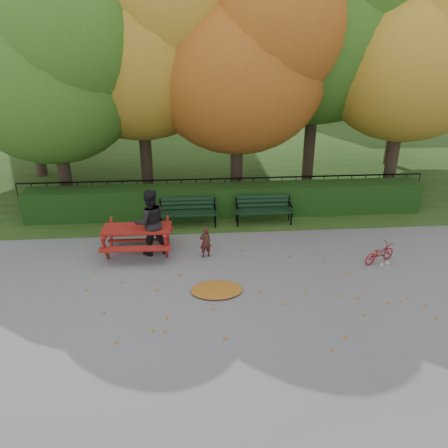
{
  "coord_description": "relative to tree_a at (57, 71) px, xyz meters",
  "views": [
    {
      "loc": [
        -1.18,
        -9.04,
        5.62
      ],
      "look_at": [
        -0.34,
        1.42,
        1.0
      ],
      "focal_mm": 35.0,
      "sensor_mm": 36.0,
      "label": 1
    }
  ],
  "objects": [
    {
      "name": "building_right",
      "position": [
        13.19,
        22.42,
        1.48
      ],
      "size": [
        9.0,
        6.0,
        12.0
      ],
      "primitive_type": "cube",
      "color": "#C2AE99",
      "rests_on": "ground"
    },
    {
      "name": "bicycle",
      "position": [
        8.93,
        -4.73,
        -4.25
      ],
      "size": [
        1.07,
        0.75,
        0.53
      ],
      "primitive_type": "imported",
      "rotation": [
        0.0,
        0.0,
        2.0
      ],
      "color": "maroon",
      "rests_on": "ground"
    },
    {
      "name": "iron_fence",
      "position": [
        5.19,
        -0.28,
        -3.98
      ],
      "size": [
        14.0,
        0.04,
        1.02
      ],
      "color": "black",
      "rests_on": "ground"
    },
    {
      "name": "tree_a",
      "position": [
        0.0,
        0.0,
        0.0
      ],
      "size": [
        5.88,
        5.6,
        7.48
      ],
      "color": "black",
      "rests_on": "ground"
    },
    {
      "name": "hedge",
      "position": [
        5.19,
        -1.08,
        -4.02
      ],
      "size": [
        13.0,
        0.9,
        1.0
      ],
      "primitive_type": "cube",
      "color": "black",
      "rests_on": "ground"
    },
    {
      "name": "tree_d",
      "position": [
        9.07,
        1.65,
        1.46
      ],
      "size": [
        7.14,
        6.8,
        9.58
      ],
      "color": "black",
      "rests_on": "ground"
    },
    {
      "name": "tree_c",
      "position": [
        6.02,
        0.38,
        0.3
      ],
      "size": [
        6.3,
        6.0,
        8.0
      ],
      "color": "black",
      "rests_on": "ground"
    },
    {
      "name": "tree_e",
      "position": [
        11.71,
        0.19,
        0.56
      ],
      "size": [
        6.09,
        5.8,
        8.16
      ],
      "color": "black",
      "rests_on": "ground"
    },
    {
      "name": "picnic_table",
      "position": [
        2.51,
        -3.72,
        -3.91
      ],
      "size": [
        1.86,
        1.51,
        0.89
      ],
      "rotation": [
        0.0,
        0.0,
        -0.02
      ],
      "color": "maroon",
      "rests_on": "ground"
    },
    {
      "name": "ground",
      "position": [
        5.19,
        -5.58,
        -4.52
      ],
      "size": [
        90.0,
        90.0,
        0.0
      ],
      "primitive_type": "plane",
      "color": "slate",
      "rests_on": "ground"
    },
    {
      "name": "leaf_pile",
      "position": [
        4.53,
        -5.82,
        -4.48
      ],
      "size": [
        1.31,
        0.97,
        0.09
      ],
      "primitive_type": "ellipsoid",
      "rotation": [
        0.0,
        0.0,
        -0.1
      ],
      "color": "brown",
      "rests_on": "ground"
    },
    {
      "name": "child",
      "position": [
        4.35,
        -4.05,
        -4.08
      ],
      "size": [
        0.37,
        0.3,
        0.88
      ],
      "primitive_type": "imported",
      "rotation": [
        0.0,
        0.0,
        3.46
      ],
      "color": "#3D1A13",
      "rests_on": "ground"
    },
    {
      "name": "grass_strip",
      "position": [
        5.19,
        8.42,
        -4.52
      ],
      "size": [
        90.0,
        90.0,
        0.0
      ],
      "primitive_type": "plane",
      "color": "#1B3B15",
      "rests_on": "ground"
    },
    {
      "name": "leaf_scatter",
      "position": [
        5.19,
        -5.28,
        -4.51
      ],
      "size": [
        9.0,
        5.7,
        0.01
      ],
      "primitive_type": null,
      "color": "brown",
      "rests_on": "ground"
    },
    {
      "name": "adult",
      "position": [
        2.88,
        -3.72,
        -3.59
      ],
      "size": [
        1.05,
        0.92,
        1.85
      ],
      "primitive_type": "imported",
      "rotation": [
        0.0,
        0.0,
        3.41
      ],
      "color": "black",
      "rests_on": "ground"
    },
    {
      "name": "tree_b",
      "position": [
        2.74,
        1.17,
        0.88
      ],
      "size": [
        6.72,
        6.4,
        8.79
      ],
      "color": "black",
      "rests_on": "ground"
    },
    {
      "name": "bench_right",
      "position": [
        6.29,
        -1.88,
        -4.0
      ],
      "size": [
        1.8,
        0.57,
        0.88
      ],
      "color": "black",
      "rests_on": "ground"
    },
    {
      "name": "bench_left",
      "position": [
        3.89,
        -1.88,
        -4.0
      ],
      "size": [
        1.8,
        0.57,
        0.88
      ],
      "color": "black",
      "rests_on": "ground"
    },
    {
      "name": "tree_g",
      "position": [
        13.52,
        4.18,
        0.85
      ],
      "size": [
        6.3,
        6.0,
        8.55
      ],
      "color": "black",
      "rests_on": "ground"
    },
    {
      "name": "building_left",
      "position": [
        -3.81,
        20.42,
        2.98
      ],
      "size": [
        10.0,
        7.0,
        15.0
      ],
      "primitive_type": "cube",
      "color": "#C2AE99",
      "rests_on": "ground"
    },
    {
      "name": "tree_f",
      "position": [
        -1.94,
        3.66,
        1.17
      ],
      "size": [
        6.93,
        6.6,
        9.19
      ],
      "color": "black",
      "rests_on": "ground"
    }
  ]
}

